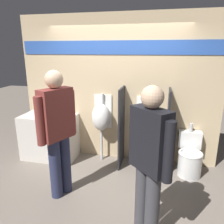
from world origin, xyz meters
TOP-DOWN VIEW (x-y plane):
  - ground_plane at (0.00, 0.00)m, footprint 16.00×16.00m
  - display_wall at (0.00, 0.60)m, footprint 3.70×0.07m
  - sink_counter at (-1.28, 0.28)m, footprint 1.03×0.58m
  - sink_basin at (-1.23, 0.34)m, footprint 0.35×0.35m
  - cell_phone at (-0.97, 0.17)m, footprint 0.07×0.14m
  - divider_near_counter at (0.14, 0.31)m, footprint 0.03×0.51m
  - divider_mid at (0.94, 0.31)m, footprint 0.03×0.51m
  - urinal_near_counter at (-0.26, 0.42)m, footprint 0.35×0.31m
  - urinal_far at (0.54, 0.42)m, footprint 0.35×0.31m
  - toilet at (1.35, 0.26)m, footprint 0.40×0.57m
  - person_in_vest at (0.72, -1.23)m, footprint 0.47×0.45m
  - person_with_lanyard at (-0.57, -0.74)m, footprint 0.38×0.59m

SIDE VIEW (x-z plane):
  - ground_plane at x=0.00m, z-range 0.00..0.00m
  - toilet at x=1.35m, z-range -0.13..0.72m
  - sink_counter at x=-1.28m, z-range 0.00..0.87m
  - divider_near_counter at x=0.14m, z-range 0.00..1.45m
  - divider_mid at x=0.94m, z-range 0.00..1.45m
  - urinal_near_counter at x=-0.26m, z-range 0.22..1.51m
  - urinal_far at x=0.54m, z-range 0.22..1.51m
  - cell_phone at x=-0.97m, z-range 0.87..0.88m
  - sink_basin at x=-1.23m, z-range 0.80..1.06m
  - person_in_vest at x=0.72m, z-range 0.09..1.85m
  - person_with_lanyard at x=-0.57m, z-range 0.10..1.93m
  - display_wall at x=0.00m, z-range 0.01..2.71m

